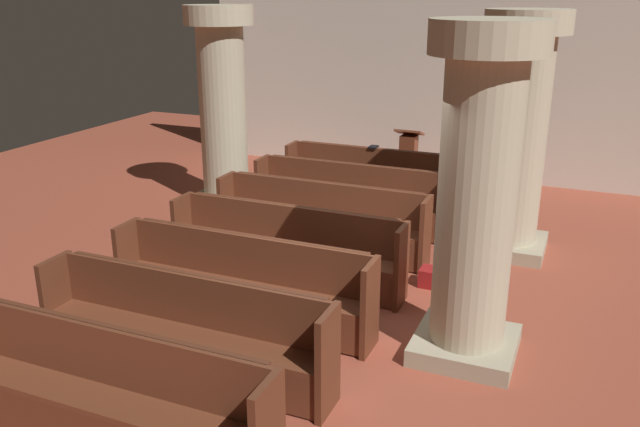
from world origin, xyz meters
TOP-DOWN VIEW (x-y plane):
  - ground_plane at (0.00, 0.00)m, footprint 19.20×19.20m
  - back_wall at (0.00, 6.08)m, footprint 10.00×0.16m
  - pew_row_0 at (-0.84, 3.65)m, footprint 2.95×0.46m
  - pew_row_1 at (-0.84, 2.56)m, footprint 2.95×0.46m
  - pew_row_2 at (-0.84, 1.47)m, footprint 2.95×0.47m
  - pew_row_3 at (-0.84, 0.38)m, footprint 2.95×0.46m
  - pew_row_4 at (-0.84, -0.71)m, footprint 2.95×0.46m
  - pew_row_5 at (-0.84, -1.81)m, footprint 2.95×0.47m
  - pew_row_6 at (-0.84, -2.90)m, footprint 2.95×0.46m
  - pillar_aisle_side at (1.50, 2.52)m, footprint 1.08×1.08m
  - pillar_far_side at (-3.12, 2.84)m, footprint 1.08×1.08m
  - pillar_aisle_rear at (1.50, -0.42)m, footprint 1.05×1.05m
  - lectern at (-0.61, 4.97)m, footprint 0.48×0.45m
  - hymn_book at (-0.89, 3.84)m, footprint 0.13×0.18m
  - kneeler_box_red at (0.89, 0.99)m, footprint 0.43×0.26m

SIDE VIEW (x-z plane):
  - ground_plane at x=0.00m, z-range 0.00..0.00m
  - kneeler_box_red at x=0.89m, z-range 0.00..0.22m
  - lectern at x=-0.61m, z-range -0.09..0.99m
  - pew_row_0 at x=-0.84m, z-range 0.03..0.98m
  - pew_row_1 at x=-0.84m, z-range 0.03..0.98m
  - pew_row_2 at x=-0.84m, z-range 0.03..0.98m
  - pew_row_3 at x=-0.84m, z-range 0.03..0.98m
  - pew_row_4 at x=-0.84m, z-range 0.03..0.98m
  - pew_row_5 at x=-0.84m, z-range 0.03..0.98m
  - pew_row_6 at x=-0.84m, z-range 0.03..0.98m
  - hymn_book at x=-0.89m, z-range 0.95..0.98m
  - pillar_aisle_side at x=1.50m, z-range 0.07..3.26m
  - pillar_far_side at x=-3.12m, z-range 0.07..3.26m
  - pillar_aisle_rear at x=1.50m, z-range 0.07..3.26m
  - back_wall at x=0.00m, z-range 0.00..4.50m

